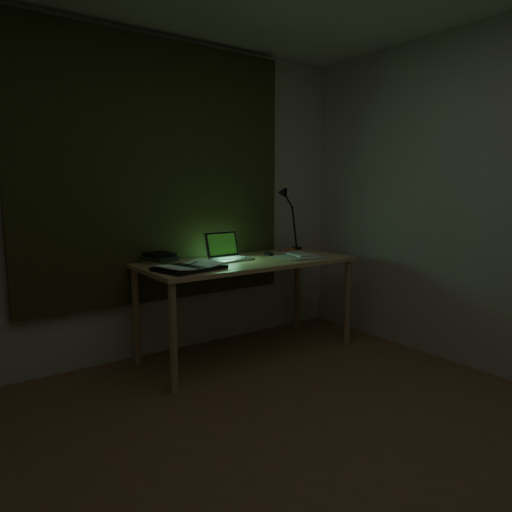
{
  "coord_description": "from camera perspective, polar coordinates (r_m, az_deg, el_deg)",
  "views": [
    {
      "loc": [
        -1.47,
        -1.4,
        1.33
      ],
      "look_at": [
        0.54,
        1.43,
        0.82
      ],
      "focal_mm": 32.0,
      "sensor_mm": 36.0,
      "label": 1
    }
  ],
  "objects": [
    {
      "name": "curtain",
      "position": [
        3.67,
        -11.9,
        10.05
      ],
      "size": [
        2.2,
        0.06,
        2.0
      ],
      "primitive_type": "cube",
      "color": "#2F371B",
      "rests_on": "wall_back"
    },
    {
      "name": "mouse",
      "position": [
        3.82,
        1.64,
        0.23
      ],
      "size": [
        0.07,
        0.1,
        0.04
      ],
      "primitive_type": "ellipsoid",
      "rotation": [
        0.0,
        0.0,
        0.14
      ],
      "color": "black",
      "rests_on": "desk"
    },
    {
      "name": "desk_lamp",
      "position": [
        4.28,
        5.12,
        4.41
      ],
      "size": [
        0.36,
        0.28,
        0.53
      ],
      "primitive_type": null,
      "rotation": [
        0.0,
        0.0,
        -0.02
      ],
      "color": "black",
      "rests_on": "desk"
    },
    {
      "name": "laptop",
      "position": [
        3.6,
        -3.08,
        1.22
      ],
      "size": [
        0.33,
        0.37,
        0.22
      ],
      "primitive_type": null,
      "rotation": [
        0.0,
        0.0,
        0.07
      ],
      "color": "#B5B5BA",
      "rests_on": "desk"
    },
    {
      "name": "sticky_yellow",
      "position": [
        4.26,
        4.37,
        0.91
      ],
      "size": [
        0.1,
        0.1,
        0.02
      ],
      "primitive_type": "cube",
      "rotation": [
        0.0,
        0.0,
        0.42
      ],
      "color": "yellow",
      "rests_on": "desk"
    },
    {
      "name": "desk",
      "position": [
        3.69,
        -1.08,
        -6.45
      ],
      "size": [
        1.69,
        0.74,
        0.77
      ],
      "primitive_type": null,
      "color": "#D9B074",
      "rests_on": "floor"
    },
    {
      "name": "open_textbook",
      "position": [
        3.22,
        -8.32,
        -1.36
      ],
      "size": [
        0.51,
        0.41,
        0.04
      ],
      "primitive_type": null,
      "rotation": [
        0.0,
        0.0,
        0.23
      ],
      "color": "white",
      "rests_on": "desk"
    },
    {
      "name": "loose_papers",
      "position": [
        3.84,
        4.87,
        0.12
      ],
      "size": [
        0.42,
        0.44,
        0.02
      ],
      "primitive_type": null,
      "rotation": [
        0.0,
        0.0,
        -0.19
      ],
      "color": "silver",
      "rests_on": "desk"
    },
    {
      "name": "sticky_pink",
      "position": [
        4.09,
        3.49,
        0.61
      ],
      "size": [
        0.09,
        0.09,
        0.02
      ],
      "primitive_type": "cube",
      "rotation": [
        0.0,
        0.0,
        -0.21
      ],
      "color": "#EB5B87",
      "rests_on": "desk"
    },
    {
      "name": "floor",
      "position": [
        2.43,
        10.14,
        -24.97
      ],
      "size": [
        3.5,
        4.0,
        0.0
      ],
      "primitive_type": "cube",
      "color": "brown",
      "rests_on": "ground"
    },
    {
      "name": "book_stack",
      "position": [
        3.51,
        -12.04,
        -0.23
      ],
      "size": [
        0.22,
        0.25,
        0.09
      ],
      "primitive_type": null,
      "rotation": [
        0.0,
        0.0,
        0.2
      ],
      "color": "white",
      "rests_on": "desk"
    },
    {
      "name": "wall_back",
      "position": [
        3.71,
        -12.06,
        6.93
      ],
      "size": [
        3.5,
        0.0,
        2.5
      ],
      "primitive_type": "cube",
      "color": "beige",
      "rests_on": "ground"
    }
  ]
}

